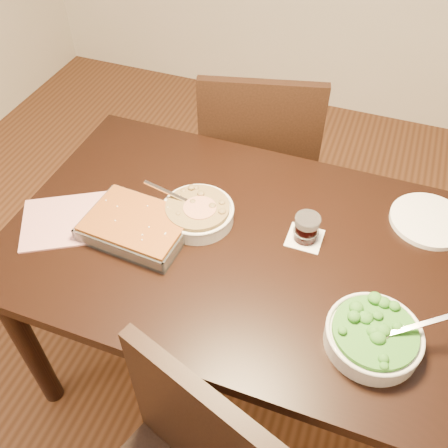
% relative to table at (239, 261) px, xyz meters
% --- Properties ---
extents(ground, '(4.00, 4.00, 0.00)m').
position_rel_table_xyz_m(ground, '(0.00, 0.00, -0.65)').
color(ground, '#4A2915').
rests_on(ground, ground).
extents(table, '(1.40, 0.90, 0.75)m').
position_rel_table_xyz_m(table, '(0.00, 0.00, 0.00)').
color(table, black).
rests_on(table, ground).
extents(magazine_a, '(0.38, 0.35, 0.01)m').
position_rel_table_xyz_m(magazine_a, '(-0.52, -0.10, 0.10)').
color(magazine_a, '#C0364A').
rests_on(magazine_a, table).
extents(coaster, '(0.10, 0.10, 0.00)m').
position_rel_table_xyz_m(coaster, '(0.18, 0.08, 0.10)').
color(coaster, white).
rests_on(coaster, table).
extents(stew_bowl, '(0.25, 0.23, 0.09)m').
position_rel_table_xyz_m(stew_bowl, '(-0.15, 0.04, 0.13)').
color(stew_bowl, silver).
rests_on(stew_bowl, table).
extents(broccoli_bowl, '(0.26, 0.24, 0.09)m').
position_rel_table_xyz_m(broccoli_bowl, '(0.42, -0.21, 0.13)').
color(broccoli_bowl, silver).
rests_on(broccoli_bowl, table).
extents(baking_dish, '(0.32, 0.25, 0.06)m').
position_rel_table_xyz_m(baking_dish, '(-0.30, -0.07, 0.12)').
color(baking_dish, silver).
rests_on(baking_dish, table).
extents(wine_tumbler, '(0.08, 0.08, 0.09)m').
position_rel_table_xyz_m(wine_tumbler, '(0.18, 0.08, 0.14)').
color(wine_tumbler, black).
rests_on(wine_tumbler, coaster).
extents(dinner_plate, '(0.24, 0.24, 0.02)m').
position_rel_table_xyz_m(dinner_plate, '(0.53, 0.28, 0.10)').
color(dinner_plate, white).
rests_on(dinner_plate, table).
extents(chair_far, '(0.56, 0.56, 0.98)m').
position_rel_table_xyz_m(chair_far, '(-0.13, 0.64, -0.11)').
color(chair_far, black).
rests_on(chair_far, ground).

